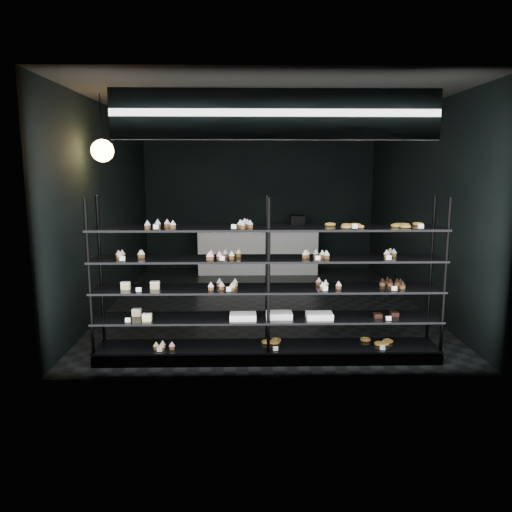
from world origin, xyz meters
The scene contains 5 objects.
room centered at (0.00, 0.00, 1.60)m, with size 5.01×6.01×3.20m.
display_shelf centered at (-0.08, -2.45, 0.63)m, with size 4.00×0.50×1.91m.
signage centered at (0.00, -2.93, 2.75)m, with size 3.30×0.05×0.50m.
pendant_lamp centered at (-2.20, -1.26, 2.45)m, with size 0.30×0.30×0.88m.
service_counter centered at (-0.03, 2.50, 0.50)m, with size 2.61×0.65×1.23m.
Camera 1 is at (-0.31, -8.04, 2.22)m, focal length 35.00 mm.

